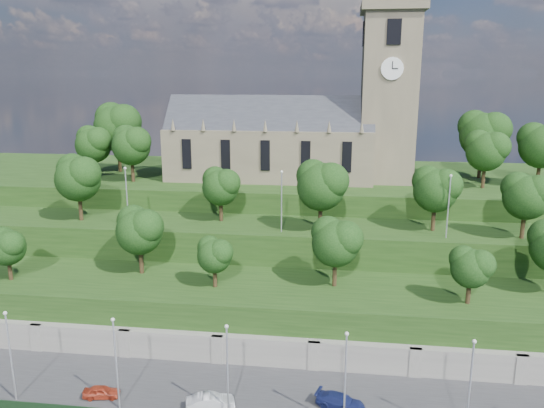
# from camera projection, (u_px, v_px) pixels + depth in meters

# --- Properties ---
(promenade) EXTENTS (160.00, 12.00, 2.00)m
(promenade) POSITION_uv_depth(u_px,v_px,m) (257.00, 405.00, 49.80)
(promenade) COLOR #2D2D30
(promenade) RESTS_ON ground
(retaining_wall) EXTENTS (160.00, 2.10, 5.00)m
(retaining_wall) POSITION_uv_depth(u_px,v_px,m) (266.00, 358.00, 55.19)
(retaining_wall) COLOR slate
(retaining_wall) RESTS_ON ground
(embankment_lower) EXTENTS (160.00, 12.00, 8.00)m
(embankment_lower) POSITION_uv_depth(u_px,v_px,m) (273.00, 319.00, 60.64)
(embankment_lower) COLOR #1A3511
(embankment_lower) RESTS_ON ground
(embankment_upper) EXTENTS (160.00, 10.00, 12.00)m
(embankment_upper) POSITION_uv_depth(u_px,v_px,m) (284.00, 268.00, 70.76)
(embankment_upper) COLOR #1A3511
(embankment_upper) RESTS_ON ground
(hilltop) EXTENTS (160.00, 32.00, 15.00)m
(hilltop) POSITION_uv_depth(u_px,v_px,m) (297.00, 217.00, 90.63)
(hilltop) COLOR #1A3511
(hilltop) RESTS_ON ground
(church) EXTENTS (38.60, 12.35, 27.60)m
(church) POSITION_uv_depth(u_px,v_px,m) (301.00, 131.00, 83.09)
(church) COLOR brown
(church) RESTS_ON hilltop
(trees_lower) EXTENTS (66.09, 8.82, 8.21)m
(trees_lower) POSITION_uv_depth(u_px,v_px,m) (302.00, 242.00, 58.76)
(trees_lower) COLOR black
(trees_lower) RESTS_ON embankment_lower
(trees_upper) EXTENTS (62.76, 8.46, 8.99)m
(trees_upper) POSITION_uv_depth(u_px,v_px,m) (299.00, 184.00, 66.79)
(trees_upper) COLOR black
(trees_upper) RESTS_ON embankment_upper
(trees_hilltop) EXTENTS (74.54, 16.52, 11.68)m
(trees_hilltop) POSITION_uv_depth(u_px,v_px,m) (296.00, 136.00, 82.96)
(trees_hilltop) COLOR black
(trees_hilltop) RESTS_ON hilltop
(lamp_posts_promenade) EXTENTS (60.36, 0.36, 8.83)m
(lamp_posts_promenade) POSITION_uv_depth(u_px,v_px,m) (227.00, 365.00, 45.24)
(lamp_posts_promenade) COLOR #B2B2B7
(lamp_posts_promenade) RESTS_ON promenade
(lamp_posts_upper) EXTENTS (40.36, 0.36, 7.81)m
(lamp_posts_upper) POSITION_uv_depth(u_px,v_px,m) (282.00, 197.00, 65.37)
(lamp_posts_upper) COLOR #B2B2B7
(lamp_posts_upper) RESTS_ON embankment_upper
(car_left) EXTENTS (3.52, 1.88, 1.14)m
(car_left) POSITION_uv_depth(u_px,v_px,m) (102.00, 392.00, 49.11)
(car_left) COLOR #9F2F1A
(car_left) RESTS_ON promenade
(car_middle) EXTENTS (4.59, 2.71, 1.43)m
(car_middle) POSITION_uv_depth(u_px,v_px,m) (210.00, 402.00, 47.34)
(car_middle) COLOR #AAACAF
(car_middle) RESTS_ON promenade
(car_right) EXTENTS (4.80, 3.03, 1.30)m
(car_right) POSITION_uv_depth(u_px,v_px,m) (340.00, 402.00, 47.53)
(car_right) COLOR #161D4E
(car_right) RESTS_ON promenade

